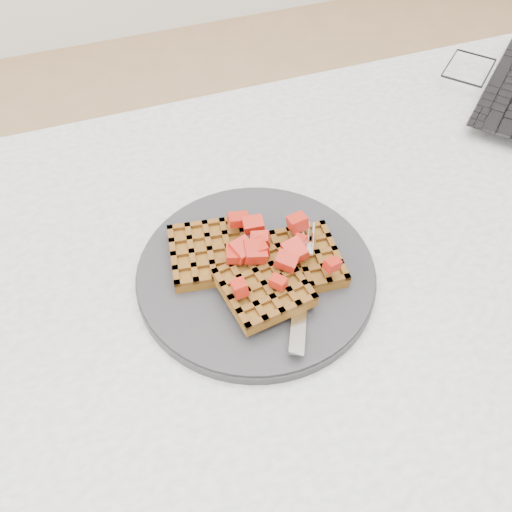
# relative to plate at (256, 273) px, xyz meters

# --- Properties ---
(ground) EXTENTS (4.00, 4.00, 0.00)m
(ground) POSITION_rel_plate_xyz_m (0.11, -0.03, -0.76)
(ground) COLOR tan
(ground) RESTS_ON ground
(table) EXTENTS (1.20, 0.80, 0.75)m
(table) POSITION_rel_plate_xyz_m (0.11, -0.03, -0.12)
(table) COLOR silver
(table) RESTS_ON ground
(plate) EXTENTS (0.28, 0.28, 0.02)m
(plate) POSITION_rel_plate_xyz_m (0.00, 0.00, 0.00)
(plate) COLOR #252427
(plate) RESTS_ON table
(waffles) EXTENTS (0.20, 0.18, 0.03)m
(waffles) POSITION_rel_plate_xyz_m (0.00, -0.00, 0.02)
(waffles) COLOR brown
(waffles) RESTS_ON plate
(strawberry_pile) EXTENTS (0.15, 0.15, 0.02)m
(strawberry_pile) POSITION_rel_plate_xyz_m (-0.00, -0.00, 0.05)
(strawberry_pile) COLOR #8D0700
(strawberry_pile) RESTS_ON waffles
(fork) EXTENTS (0.10, 0.17, 0.02)m
(fork) POSITION_rel_plate_xyz_m (0.04, -0.04, 0.02)
(fork) COLOR silver
(fork) RESTS_ON plate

